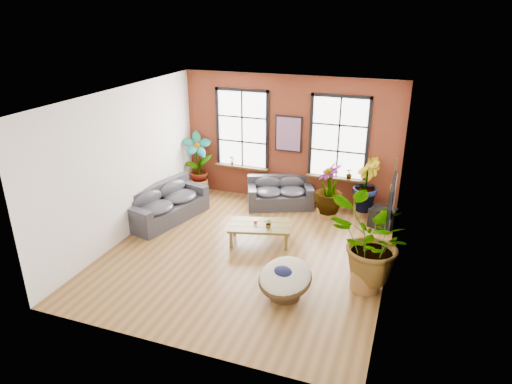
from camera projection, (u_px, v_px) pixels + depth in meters
room at (249, 178)px, 9.69m from camera, size 6.04×6.54×3.54m
sofa_back at (280, 193)px, 12.54m from camera, size 1.95×1.47×0.81m
sofa_left at (165, 205)px, 11.72m from camera, size 1.47×2.41×0.89m
coffee_table at (260, 227)px, 10.55m from camera, size 1.57×1.15×0.55m
papasan_chair at (285, 279)px, 8.55m from camera, size 1.29×1.29×0.77m
poster at (289, 134)px, 12.26m from camera, size 0.74×0.06×0.98m
tv_wall_unit at (392, 197)px, 9.24m from camera, size 0.13×1.86×1.20m
media_box at (383, 218)px, 11.36m from camera, size 0.72×0.66×0.49m
pot_back_left at (199, 187)px, 13.41m from camera, size 0.75×0.75×0.41m
pot_back_right at (363, 208)px, 12.08m from camera, size 0.59×0.59×0.36m
pot_right_wall at (365, 279)px, 8.86m from camera, size 0.73×0.73×0.41m
pot_mid at (326, 210)px, 11.96m from camera, size 0.58×0.58×0.37m
floor_plant_back_left at (197, 161)px, 13.15m from camera, size 1.07×0.99×1.68m
floor_plant_back_right at (365, 184)px, 11.81m from camera, size 0.84×0.94×1.43m
floor_plant_right_wall at (370, 243)px, 8.58m from camera, size 1.97×1.91×1.67m
floor_plant_mid at (329, 188)px, 11.70m from camera, size 0.95×0.95×1.32m
table_plant at (269, 223)px, 10.34m from camera, size 0.21×0.18×0.23m
sill_plant_left at (232, 160)px, 13.08m from camera, size 0.17×0.17×0.27m
sill_plant_right at (349, 174)px, 12.02m from camera, size 0.19×0.19×0.27m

